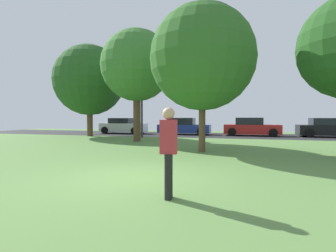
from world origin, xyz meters
The scene contains 11 objects.
ground_plane centered at (0.00, 0.00, 0.00)m, with size 44.00×44.00×0.00m, color #5B8442.
road_strip centered at (0.00, 16.00, 0.00)m, with size 44.00×6.40×0.01m, color #28282B.
birch_tree_lone centered at (1.08, 5.40, 4.16)m, with size 4.65×4.65×6.50m.
oak_tree_right centered at (-3.56, 9.19, 4.75)m, with size 4.49×4.49×7.02m.
maple_tree_far centered at (-8.90, 12.39, 4.46)m, with size 5.59×5.59×7.26m.
person_catcher centered at (1.38, -1.44, 0.98)m, with size 0.35×0.30×1.76m.
parked_car_white centered at (-7.67, 15.99, 0.66)m, with size 4.14×1.99×1.42m.
parked_car_blue centered at (-2.05, 16.33, 0.66)m, with size 4.52×1.95×1.44m.
parked_car_red centered at (3.59, 16.25, 0.67)m, with size 4.41×2.04×1.47m.
parked_car_black centered at (9.23, 16.25, 0.67)m, with size 4.45×2.05×1.45m.
street_lamp_post centered at (-4.38, 12.20, 2.25)m, with size 0.14×0.14×4.50m, color #2D2D33.
Camera 1 is at (2.70, -6.30, 1.59)m, focal length 28.19 mm.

